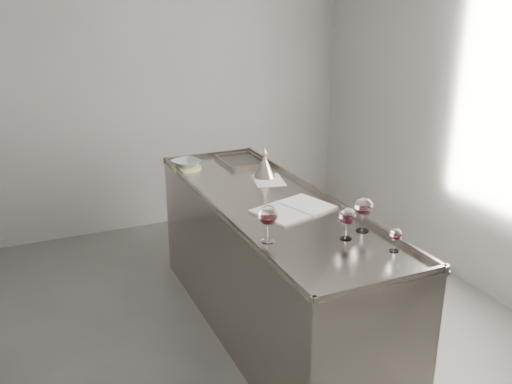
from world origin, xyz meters
name	(u,v)px	position (x,y,z in m)	size (l,w,h in m)	color
room_shell	(213,154)	(0.00, 0.00, 1.40)	(4.54, 5.04, 2.84)	#52504D
counter	(271,268)	(0.50, 0.30, 0.47)	(0.77, 2.42, 0.97)	gray
wine_glass_left	(268,216)	(0.22, -0.23, 1.09)	(0.11, 0.11, 0.21)	white
wine_glass_middle	(347,217)	(0.63, -0.37, 1.07)	(0.09, 0.09, 0.18)	white
wine_glass_right	(364,207)	(0.78, -0.32, 1.08)	(0.10, 0.10, 0.20)	white
wine_glass_small	(395,235)	(0.77, -0.61, 1.03)	(0.06, 0.06, 0.13)	white
notebook	(294,209)	(0.57, 0.13, 0.95)	(0.54, 0.45, 0.02)	white
loose_paper_top	(268,180)	(0.68, 0.72, 0.94)	(0.21, 0.30, 0.00)	silver
trivet	(186,168)	(0.23, 1.23, 0.95)	(0.23, 0.23, 0.02)	#ECE799
ceramic_bowl	(186,163)	(0.22, 1.23, 0.98)	(0.20, 0.20, 0.05)	#8FA1A7
wine_funnel	(265,168)	(0.68, 0.80, 1.01)	(0.16, 0.16, 0.23)	#AFA89C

